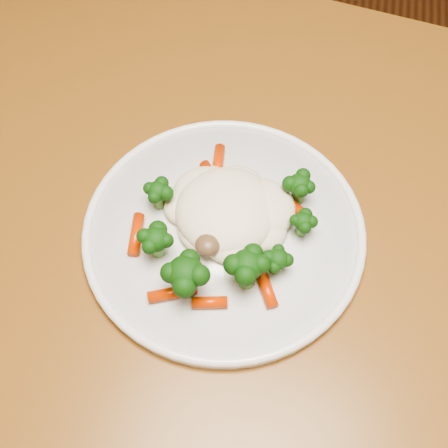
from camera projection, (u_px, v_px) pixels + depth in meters
name	position (u px, v px, depth m)	size (l,w,h in m)	color
dining_table	(268.00, 279.00, 0.68)	(1.35, 1.02, 0.75)	brown
plate	(224.00, 231.00, 0.60)	(0.30, 0.30, 0.01)	white
meal	(224.00, 223.00, 0.57)	(0.19, 0.21, 0.05)	#FEEECB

